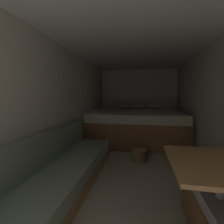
{
  "coord_description": "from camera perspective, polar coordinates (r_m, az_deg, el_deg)",
  "views": [
    {
      "loc": [
        0.13,
        -0.45,
        1.16
      ],
      "look_at": [
        -0.41,
        2.51,
        0.86
      ],
      "focal_mm": 26.39,
      "sensor_mm": 36.0,
      "label": 1
    }
  ],
  "objects": [
    {
      "name": "wicker_basket",
      "position": [
        3.08,
        9.37,
        -14.42
      ],
      "size": [
        0.27,
        0.27,
        0.21
      ],
      "color": "olive",
      "rests_on": "ground"
    },
    {
      "name": "ground_plane",
      "position": [
        2.85,
        7.18,
        -18.32
      ],
      "size": [
        7.38,
        7.38,
        0.0
      ],
      "primitive_type": "plane",
      "color": "#B2A893"
    },
    {
      "name": "ceiling_slab",
      "position": [
        2.73,
        7.75,
        23.44
      ],
      "size": [
        2.44,
        5.38,
        0.05
      ],
      "primitive_type": "cube",
      "color": "white",
      "rests_on": "wall_left"
    },
    {
      "name": "sofa_left",
      "position": [
        2.25,
        -18.3,
        -19.49
      ],
      "size": [
        0.67,
        2.62,
        0.69
      ],
      "color": "#9E7247",
      "rests_on": "ground"
    },
    {
      "name": "wall_left",
      "position": [
        2.92,
        -16.66,
        2.05
      ],
      "size": [
        0.05,
        5.38,
        1.97
      ],
      "primitive_type": "cube",
      "color": "silver",
      "rests_on": "ground"
    },
    {
      "name": "wall_right",
      "position": [
        2.81,
        32.54,
        1.26
      ],
      "size": [
        0.05,
        5.38,
        1.97
      ],
      "primitive_type": "cube",
      "color": "silver",
      "rests_on": "ground"
    },
    {
      "name": "bed",
      "position": [
        4.36,
        8.48,
        -4.52
      ],
      "size": [
        2.22,
        1.94,
        0.9
      ],
      "color": "olive",
      "rests_on": "ground"
    },
    {
      "name": "wall_back",
      "position": [
        5.32,
        8.94,
        3.78
      ],
      "size": [
        2.44,
        0.05,
        1.97
      ],
      "primitive_type": "cube",
      "color": "silver",
      "rests_on": "ground"
    }
  ]
}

